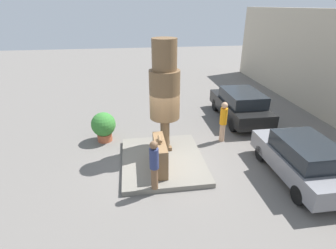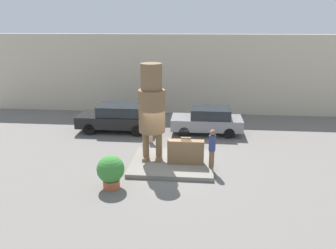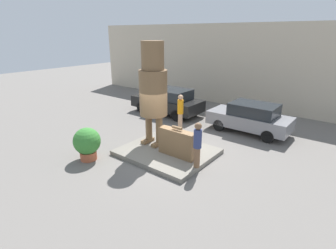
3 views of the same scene
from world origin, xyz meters
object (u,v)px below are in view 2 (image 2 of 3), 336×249
Objects in this scene: giant_suitcase at (186,152)px; parked_car_grey at (208,120)px; planter_pot at (111,171)px; worker_hivis at (150,124)px; parked_car_black at (118,117)px; tourist at (212,147)px; statue_figure at (152,105)px.

parked_car_grey reaches higher than giant_suitcase.
giant_suitcase is at bearing 37.96° from planter_pot.
parked_car_grey is 7.96m from planter_pot.
parked_car_grey is at bearing 29.70° from worker_hivis.
giant_suitcase is at bearing 131.65° from parked_car_black.
giant_suitcase is at bearing 77.41° from parked_car_grey.
worker_hivis reaches higher than parked_car_black.
parked_car_black is 2.78m from worker_hivis.
tourist is 0.43× the size of parked_car_grey.
tourist is 0.93× the size of worker_hivis.
statue_figure reaches higher than planter_pot.
planter_pot is at bearing 101.51° from parked_car_black.
parked_car_black is 3.34× the size of planter_pot.
tourist is 7.34m from parked_car_black.
worker_hivis is at bearing 123.70° from giant_suitcase.
giant_suitcase is 4.89m from parked_car_grey.
tourist is 4.36m from planter_pot.
giant_suitcase is 3.54m from planter_pot.
statue_figure is at bearing 63.71° from planter_pot.
tourist reaches higher than planter_pot.
parked_car_grey is 3.01× the size of planter_pot.
worker_hivis is (-3.14, 3.33, -0.12)m from tourist.
tourist is 0.38× the size of parked_car_black.
giant_suitcase is 0.87× the size of worker_hivis.
planter_pot is 5.26m from worker_hivis.
parked_car_grey is at bearing 77.41° from giant_suitcase.
statue_figure reaches higher than parked_car_black.
statue_figure is 3.19m from worker_hivis.
planter_pot is (-3.92, -1.87, -0.39)m from tourist.
parked_car_black is 2.43× the size of worker_hivis.
giant_suitcase is 1.19× the size of planter_pot.
tourist is 1.28× the size of planter_pot.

